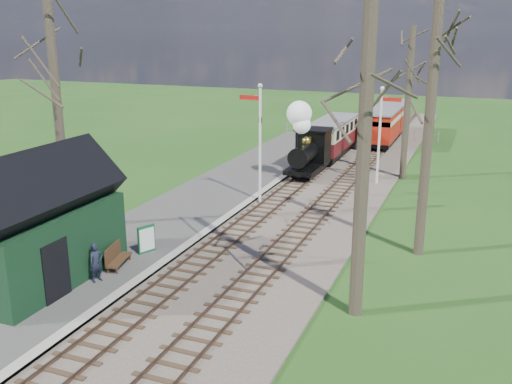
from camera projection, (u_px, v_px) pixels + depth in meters
ground at (68, 370)px, 15.31m from camera, size 140.00×140.00×0.00m
distant_hills at (405, 221)px, 76.76m from camera, size 114.40×48.00×22.02m
ballast_bed at (327, 179)px, 34.47m from camera, size 8.00×60.00×0.10m
track_near at (306, 176)px, 34.92m from camera, size 1.60×60.00×0.15m
track_far at (348, 180)px, 33.99m from camera, size 1.60×60.00×0.15m
platform at (195, 206)px, 29.02m from camera, size 5.00×44.00×0.20m
coping_strip at (236, 212)px, 28.20m from camera, size 0.40×44.00×0.21m
station_shed at (38, 225)px, 19.78m from camera, size 3.25×6.30×4.78m
semaphore_near at (259, 135)px, 28.86m from camera, size 1.22×0.24×6.22m
semaphore_far at (381, 128)px, 32.46m from camera, size 1.22×0.24×5.72m
bare_trees at (254, 124)px, 22.41m from camera, size 15.51×22.39×12.00m
fence_line at (359, 132)px, 47.18m from camera, size 12.60×0.08×1.00m
locomotive at (307, 143)px, 34.46m from camera, size 1.87×4.36×4.67m
coach at (332, 136)px, 40.03m from camera, size 2.18×7.47×2.29m
red_carriage_a at (382, 127)px, 43.55m from camera, size 2.17×5.38×2.29m
red_carriage_b at (393, 117)px, 48.46m from camera, size 2.17×5.38×2.29m
sign_board at (146, 239)px, 22.67m from camera, size 0.39×0.74×1.13m
bench at (116, 256)px, 21.40m from camera, size 0.78×1.60×0.88m
person at (96, 262)px, 20.04m from camera, size 0.50×0.61×1.43m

